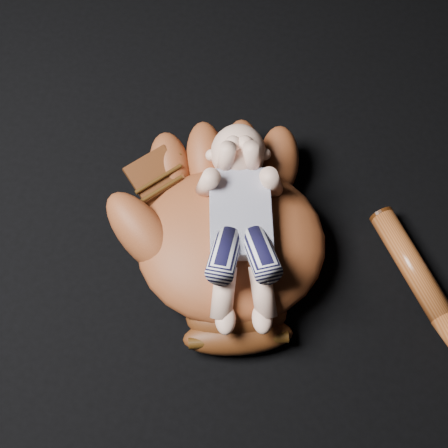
# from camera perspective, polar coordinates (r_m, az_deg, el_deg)

# --- Properties ---
(baseball_glove) EXTENTS (0.55, 0.59, 0.16)m
(baseball_glove) POSITION_cam_1_polar(r_m,az_deg,el_deg) (1.14, 0.66, -1.31)
(baseball_glove) COLOR maroon
(baseball_glove) RESTS_ON ground
(newborn_baby) EXTENTS (0.26, 0.42, 0.16)m
(newborn_baby) POSITION_cam_1_polar(r_m,az_deg,el_deg) (1.09, 1.60, -0.31)
(newborn_baby) COLOR #DEA98F
(newborn_baby) RESTS_ON baseball_glove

